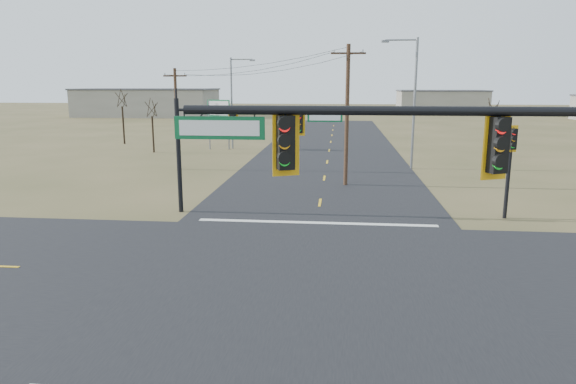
% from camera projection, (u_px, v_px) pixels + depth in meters
% --- Properties ---
extents(ground, '(320.00, 320.00, 0.00)m').
position_uv_depth(ground, '(307.00, 279.00, 18.49)').
color(ground, brown).
rests_on(ground, ground).
extents(road_ew, '(160.00, 14.00, 0.02)m').
position_uv_depth(road_ew, '(307.00, 278.00, 18.48)').
color(road_ew, black).
rests_on(road_ew, ground).
extents(road_ns, '(14.00, 160.00, 0.02)m').
position_uv_depth(road_ns, '(307.00, 278.00, 18.48)').
color(road_ns, black).
rests_on(road_ns, ground).
extents(stop_bar_far, '(12.00, 0.40, 0.01)m').
position_uv_depth(stop_bar_far, '(316.00, 223.00, 25.78)').
color(stop_bar_far, silver).
rests_on(stop_bar_far, road_ns).
extents(mast_arm_near, '(10.34, 0.59, 6.99)m').
position_uv_depth(mast_arm_near, '(509.00, 180.00, 9.70)').
color(mast_arm_near, black).
rests_on(mast_arm_near, ground).
extents(mast_arm_far, '(8.82, 0.44, 6.13)m').
position_uv_depth(mast_arm_far, '(238.00, 131.00, 26.88)').
color(mast_arm_far, black).
rests_on(mast_arm_far, ground).
extents(pedestal_signal_ne, '(0.65, 0.57, 4.86)m').
position_uv_depth(pedestal_signal_ne, '(511.00, 152.00, 25.94)').
color(pedestal_signal_ne, black).
rests_on(pedestal_signal_ne, ground).
extents(utility_pole_near, '(2.31, 0.31, 9.43)m').
position_uv_depth(utility_pole_near, '(347.00, 114.00, 34.45)').
color(utility_pole_near, '#49321F').
rests_on(utility_pole_near, ground).
extents(utility_pole_far, '(1.97, 0.40, 8.06)m').
position_uv_depth(utility_pole_far, '(177.00, 117.00, 41.07)').
color(utility_pole_far, '#49321F').
rests_on(utility_pole_far, ground).
extents(highway_sign, '(2.62, 1.06, 5.20)m').
position_uv_depth(highway_sign, '(219.00, 114.00, 53.99)').
color(highway_sign, slate).
rests_on(highway_sign, ground).
extents(streetlight_a, '(2.92, 0.40, 10.43)m').
position_uv_depth(streetlight_a, '(412.00, 96.00, 41.12)').
color(streetlight_a, slate).
rests_on(streetlight_a, ground).
extents(streetlight_c, '(2.66, 0.32, 9.53)m').
position_uv_depth(streetlight_c, '(234.00, 98.00, 54.29)').
color(streetlight_c, slate).
rests_on(streetlight_c, ground).
extents(bare_tree_a, '(2.34, 2.34, 5.73)m').
position_uv_depth(bare_tree_a, '(152.00, 107.00, 51.28)').
color(bare_tree_a, black).
rests_on(bare_tree_a, ground).
extents(bare_tree_b, '(2.61, 2.61, 6.59)m').
position_uv_depth(bare_tree_b, '(122.00, 98.00, 58.40)').
color(bare_tree_b, black).
rests_on(bare_tree_b, ground).
extents(bare_tree_c, '(2.60, 2.60, 5.82)m').
position_uv_depth(bare_tree_c, '(493.00, 108.00, 48.42)').
color(bare_tree_c, black).
rests_on(bare_tree_c, ground).
extents(warehouse_left, '(28.00, 14.00, 5.50)m').
position_uv_depth(warehouse_left, '(147.00, 103.00, 109.45)').
color(warehouse_left, gray).
rests_on(warehouse_left, ground).
extents(warehouse_mid, '(20.00, 12.00, 5.00)m').
position_uv_depth(warehouse_mid, '(441.00, 102.00, 122.55)').
color(warehouse_mid, gray).
rests_on(warehouse_mid, ground).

